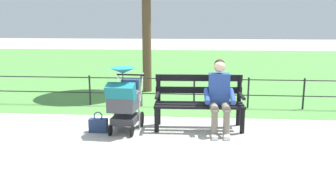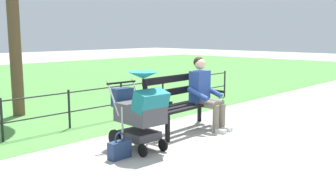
# 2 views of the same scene
# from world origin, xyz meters

# --- Properties ---
(ground_plane) EXTENTS (60.00, 60.00, 0.00)m
(ground_plane) POSITION_xyz_m (0.00, 0.00, 0.00)
(ground_plane) COLOR #ADA89E
(park_bench) EXTENTS (1.62, 0.66, 0.96)m
(park_bench) POSITION_xyz_m (-0.70, -0.12, 0.53)
(park_bench) COLOR black
(park_bench) RESTS_ON ground
(person_on_bench) EXTENTS (0.55, 0.74, 1.28)m
(person_on_bench) POSITION_xyz_m (-1.06, 0.11, 0.68)
(person_on_bench) COLOR slate
(person_on_bench) RESTS_ON ground
(stroller) EXTENTS (0.55, 0.92, 1.15)m
(stroller) POSITION_xyz_m (0.60, 0.22, 0.59)
(stroller) COLOR black
(stroller) RESTS_ON ground
(handbag) EXTENTS (0.32, 0.14, 0.37)m
(handbag) POSITION_xyz_m (1.06, 0.30, 0.13)
(handbag) COLOR navy
(handbag) RESTS_ON ground
(park_fence) EXTENTS (8.43, 0.04, 0.70)m
(park_fence) POSITION_xyz_m (-0.49, -1.64, 0.42)
(park_fence) COLOR black
(park_fence) RESTS_ON ground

